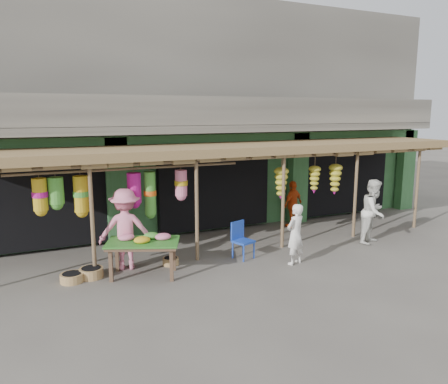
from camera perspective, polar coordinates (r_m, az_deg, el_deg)
name	(u,v)px	position (r m, az deg, el deg)	size (l,w,h in m)	color
ground	(246,250)	(11.91, 2.94, -7.56)	(80.00, 80.00, 0.00)	#514C47
building	(184,121)	(15.80, -5.28, 9.28)	(16.40, 6.80, 7.00)	gray
awning	(229,153)	(12.02, 0.70, 5.15)	(14.00, 2.70, 2.79)	brown
flower_table	(144,243)	(10.04, -10.43, -6.55)	(1.83, 1.48, 0.96)	#503A29
blue_chair	(241,238)	(11.15, 2.23, -5.99)	(0.57, 0.58, 0.94)	#1C41B8
basket_left	(91,273)	(10.41, -16.94, -10.06)	(0.53, 0.53, 0.22)	olive
basket_mid	(72,278)	(10.29, -19.25, -10.53)	(0.50, 0.50, 0.19)	olive
basket_right	(171,261)	(10.84, -6.98, -8.97)	(0.39, 0.39, 0.18)	#A2894B
person_front	(295,234)	(10.77, 9.29, -5.46)	(0.55, 0.36, 1.50)	white
person_right	(374,211)	(12.99, 18.98, -2.41)	(0.89, 0.69, 1.83)	silver
person_vendor	(293,204)	(14.23, 8.99, -1.56)	(0.88, 0.37, 1.50)	#D64614
person_shopper	(125,229)	(10.54, -12.75, -4.75)	(1.24, 0.71, 1.92)	pink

